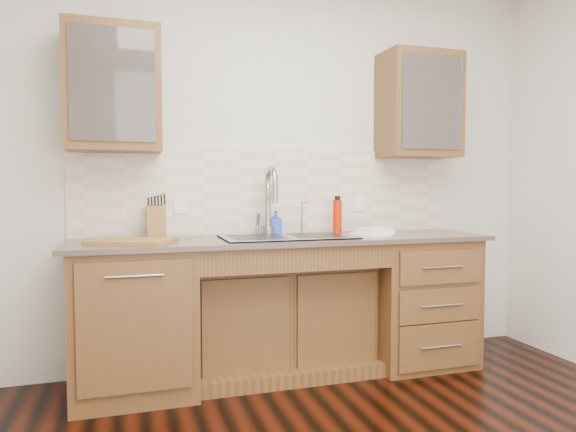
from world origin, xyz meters
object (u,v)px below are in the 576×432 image
object	(u,v)px
soap_bottle	(276,222)
plate	(372,235)
cutting_board	(132,241)
water_bottle	(337,217)
knife_block	(157,222)

from	to	relation	value
soap_bottle	plate	bearing A→B (deg)	-21.52
soap_bottle	cutting_board	xyz separation A→B (m)	(-0.96, -0.29, -0.07)
water_bottle	cutting_board	distance (m)	1.39
knife_block	cutting_board	xyz separation A→B (m)	(-0.15, -0.26, -0.09)
soap_bottle	knife_block	size ratio (longest dim) A/B	0.78
soap_bottle	plate	world-z (taller)	soap_bottle
soap_bottle	plate	distance (m)	0.67
water_bottle	knife_block	xyz separation A→B (m)	(-1.22, 0.07, -0.01)
plate	knife_block	world-z (taller)	knife_block
water_bottle	soap_bottle	bearing A→B (deg)	167.33
plate	knife_block	distance (m)	1.42
plate	knife_block	size ratio (longest dim) A/B	1.46
water_bottle	plate	xyz separation A→B (m)	(0.16, -0.23, -0.11)
water_bottle	knife_block	distance (m)	1.23
plate	cutting_board	world-z (taller)	cutting_board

